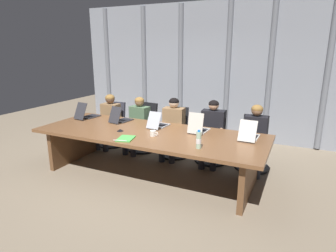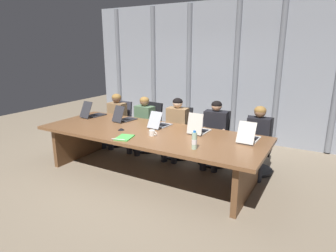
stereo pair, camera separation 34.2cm
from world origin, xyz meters
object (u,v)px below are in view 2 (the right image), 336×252
(office_chair_center, at_px, (179,138))
(conference_mic_left_side, at_px, (121,129))
(coffee_mug_near, at_px, (152,133))
(laptop_right_mid, at_px, (199,129))
(laptop_right_end, at_px, (249,137))
(person_left_mid, at_px, (142,121))
(person_center, at_px, (176,125))
(office_chair_left_mid, at_px, (148,132))
(laptop_left_end, at_px, (93,113))
(person_left_end, at_px, (115,117))
(laptop_left_mid, at_px, (124,118))
(laptop_center, at_px, (160,124))
(office_chair_left_end, at_px, (119,128))
(water_bottle_primary, at_px, (194,141))
(person_right_mid, at_px, (214,130))
(office_chair_right_end, at_px, (256,151))
(spiral_notepad, at_px, (124,138))
(person_right_end, at_px, (257,137))
(office_chair_right_mid, at_px, (215,144))

(office_chair_center, height_order, conference_mic_left_side, office_chair_center)
(conference_mic_left_side, bearing_deg, coffee_mug_near, -0.78)
(laptop_right_mid, height_order, office_chair_center, laptop_right_mid)
(laptop_right_end, relative_size, office_chair_center, 0.51)
(laptop_right_mid, relative_size, coffee_mug_near, 3.22)
(person_left_mid, xyz_separation_m, person_center, (0.77, 0.00, 0.02))
(office_chair_left_mid, bearing_deg, coffee_mug_near, 43.85)
(laptop_left_end, distance_m, person_center, 1.65)
(person_left_end, bearing_deg, laptop_left_mid, 51.35)
(laptop_left_mid, bearing_deg, laptop_right_mid, -83.59)
(laptop_center, relative_size, coffee_mug_near, 3.43)
(laptop_left_mid, height_order, office_chair_left_mid, laptop_left_mid)
(laptop_right_end, relative_size, coffee_mug_near, 3.59)
(laptop_right_end, distance_m, office_chair_left_end, 3.13)
(laptop_center, distance_m, water_bottle_primary, 1.23)
(office_chair_left_mid, bearing_deg, person_right_mid, 91.91)
(office_chair_left_mid, xyz_separation_m, person_left_mid, (-0.04, -0.16, 0.27))
(person_left_end, xyz_separation_m, water_bottle_primary, (2.45, -1.29, 0.23))
(laptop_center, distance_m, office_chair_center, 0.85)
(office_chair_center, distance_m, coffee_mug_near, 1.31)
(office_chair_left_end, relative_size, coffee_mug_near, 6.87)
(laptop_left_mid, bearing_deg, water_bottle_primary, -105.74)
(laptop_left_mid, height_order, office_chair_right_end, laptop_left_mid)
(laptop_right_end, xyz_separation_m, conference_mic_left_side, (-1.96, -0.49, -0.04))
(spiral_notepad, bearing_deg, person_center, 71.03)
(office_chair_right_end, distance_m, water_bottle_primary, 1.63)
(laptop_right_mid, xyz_separation_m, person_right_end, (0.80, 0.57, -0.17))
(office_chair_left_mid, bearing_deg, office_chair_right_mid, 97.81)
(person_center, bearing_deg, person_right_mid, 86.24)
(office_chair_left_end, xyz_separation_m, office_chair_left_mid, (0.77, 0.00, 0.01))
(laptop_left_mid, height_order, laptop_right_mid, laptop_right_mid)
(office_chair_center, relative_size, water_bottle_primary, 3.64)
(spiral_notepad, bearing_deg, person_left_mid, 101.40)
(laptop_center, height_order, coffee_mug_near, laptop_center)
(laptop_left_end, height_order, person_right_end, person_right_end)
(office_chair_left_end, bearing_deg, office_chair_left_mid, 87.33)
(office_chair_center, distance_m, water_bottle_primary, 1.83)
(person_left_mid, bearing_deg, person_left_end, -84.61)
(laptop_right_mid, height_order, coffee_mug_near, laptop_right_mid)
(office_chair_left_end, xyz_separation_m, person_right_mid, (2.27, -0.15, 0.31))
(laptop_left_end, bearing_deg, water_bottle_primary, -100.46)
(laptop_right_end, bearing_deg, water_bottle_primary, 144.74)
(laptop_left_end, bearing_deg, person_left_end, -1.02)
(office_chair_left_mid, distance_m, office_chair_center, 0.72)
(laptop_left_end, distance_m, office_chair_left_end, 0.86)
(laptop_right_end, height_order, office_chair_left_mid, laptop_right_end)
(office_chair_right_end, bearing_deg, person_right_mid, -81.73)
(laptop_center, xyz_separation_m, person_left_mid, (-0.76, 0.56, -0.18))
(spiral_notepad, bearing_deg, office_chair_right_mid, 47.01)
(office_chair_left_end, height_order, office_chair_right_end, same)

